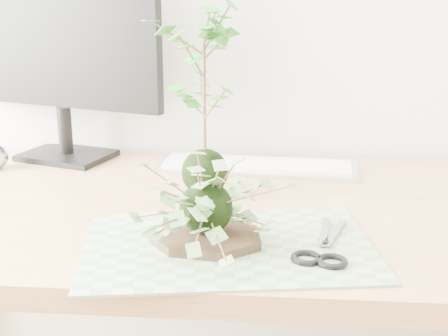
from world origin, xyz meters
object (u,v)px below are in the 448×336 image
(ivy_kokedama, at_px, (206,184))
(maple_kokedama, at_px, (204,57))
(keyboard, at_px, (257,166))
(monitor, at_px, (60,49))
(desk, at_px, (209,247))

(ivy_kokedama, height_order, maple_kokedama, maple_kokedama)
(keyboard, relative_size, monitor, 0.92)
(ivy_kokedama, xyz_separation_m, keyboard, (0.07, 0.42, -0.09))
(maple_kokedama, xyz_separation_m, monitor, (-0.36, 0.24, -0.01))
(monitor, bearing_deg, keyboard, 9.90)
(monitor, bearing_deg, ivy_kokedama, -33.23)
(keyboard, distance_m, monitor, 0.52)
(keyboard, bearing_deg, monitor, 176.56)
(ivy_kokedama, height_order, monitor, monitor)
(desk, relative_size, ivy_kokedama, 5.18)
(ivy_kokedama, distance_m, keyboard, 0.43)
(ivy_kokedama, relative_size, maple_kokedama, 0.80)
(ivy_kokedama, bearing_deg, desk, 94.76)
(ivy_kokedama, height_order, keyboard, ivy_kokedama)
(ivy_kokedama, bearing_deg, monitor, 128.70)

